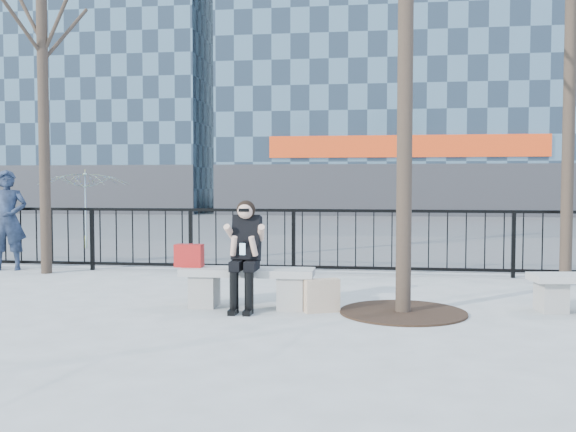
# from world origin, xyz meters

# --- Properties ---
(ground) EXTENTS (120.00, 120.00, 0.00)m
(ground) POSITION_xyz_m (0.00, 0.00, 0.00)
(ground) COLOR gray
(ground) RESTS_ON ground
(street_surface) EXTENTS (60.00, 23.00, 0.01)m
(street_surface) POSITION_xyz_m (0.00, 15.00, 0.00)
(street_surface) COLOR #474747
(street_surface) RESTS_ON ground
(railing) EXTENTS (14.00, 0.06, 1.10)m
(railing) POSITION_xyz_m (0.00, 3.00, 0.55)
(railing) COLOR black
(railing) RESTS_ON ground
(building_left) EXTENTS (16.20, 10.20, 22.60)m
(building_left) POSITION_xyz_m (-15.00, 27.00, 11.30)
(building_left) COLOR slate
(building_left) RESTS_ON ground
(tree_grate) EXTENTS (1.50, 1.50, 0.02)m
(tree_grate) POSITION_xyz_m (1.90, -0.10, 0.01)
(tree_grate) COLOR black
(tree_grate) RESTS_ON ground
(bench_main) EXTENTS (1.65, 0.46, 0.49)m
(bench_main) POSITION_xyz_m (0.00, 0.00, 0.30)
(bench_main) COLOR gray
(bench_main) RESTS_ON ground
(seated_woman) EXTENTS (0.50, 0.64, 1.34)m
(seated_woman) POSITION_xyz_m (0.00, -0.16, 0.67)
(seated_woman) COLOR black
(seated_woman) RESTS_ON ground
(handbag) EXTENTS (0.35, 0.17, 0.29)m
(handbag) POSITION_xyz_m (-0.75, 0.02, 0.63)
(handbag) COLOR #A71614
(handbag) RESTS_ON bench_main
(shopping_bag) EXTENTS (0.45, 0.31, 0.40)m
(shopping_bag) POSITION_xyz_m (0.94, -0.15, 0.20)
(shopping_bag) COLOR beige
(shopping_bag) RESTS_ON ground
(standing_man) EXTENTS (0.75, 0.61, 1.78)m
(standing_man) POSITION_xyz_m (-4.88, 2.80, 0.89)
(standing_man) COLOR black
(standing_man) RESTS_ON ground
(vendor_umbrella) EXTENTS (2.57, 2.60, 1.86)m
(vendor_umbrella) POSITION_xyz_m (-5.13, 6.42, 0.93)
(vendor_umbrella) COLOR #C5D12E
(vendor_umbrella) RESTS_ON ground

